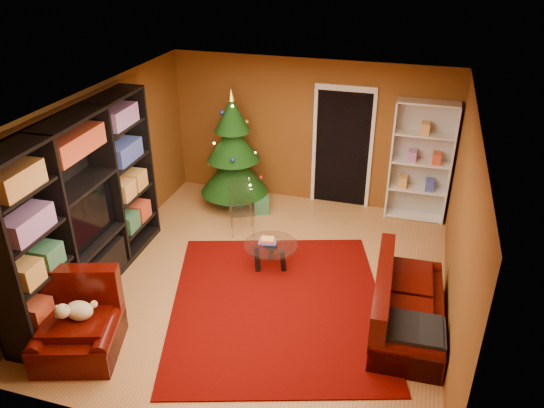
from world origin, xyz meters
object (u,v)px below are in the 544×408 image
(media_unit, at_px, (82,208))
(acrylic_chair, at_px, (242,210))
(coffee_table, at_px, (271,256))
(gift_box_teal, at_px, (236,196))
(armchair, at_px, (76,326))
(white_bookshelf, at_px, (421,162))
(sofa, at_px, (409,301))
(rug, at_px, (277,304))
(christmas_tree, at_px, (233,151))
(dog, at_px, (79,311))
(gift_box_green, at_px, (262,205))

(media_unit, xyz_separation_m, acrylic_chair, (1.51, 1.99, -0.83))
(media_unit, distance_m, coffee_table, 2.73)
(gift_box_teal, xyz_separation_m, armchair, (-0.46, -4.15, 0.24))
(white_bookshelf, xyz_separation_m, sofa, (0.07, -2.99, -0.64))
(sofa, height_order, acrylic_chair, acrylic_chair)
(coffee_table, bearing_deg, gift_box_teal, 123.86)
(rug, bearing_deg, christmas_tree, 120.75)
(dog, relative_size, acrylic_chair, 0.49)
(armchair, height_order, coffee_table, armchair)
(dog, bearing_deg, gift_box_teal, 66.67)
(media_unit, xyz_separation_m, coffee_table, (2.27, 1.11, -1.03))
(media_unit, bearing_deg, dog, -63.67)
(white_bookshelf, distance_m, coffee_table, 3.07)
(acrylic_chair, bearing_deg, gift_box_green, 58.11)
(armchair, bearing_deg, acrylic_chair, 56.92)
(media_unit, relative_size, coffee_table, 4.08)
(christmas_tree, bearing_deg, rug, -59.25)
(media_unit, distance_m, christmas_tree, 3.09)
(rug, bearing_deg, white_bookshelf, 62.05)
(rug, height_order, christmas_tree, christmas_tree)
(rug, bearing_deg, armchair, -142.80)
(dog, xyz_separation_m, acrylic_chair, (0.87, 3.17, -0.17))
(gift_box_teal, bearing_deg, christmas_tree, -144.31)
(gift_box_green, relative_size, acrylic_chair, 0.32)
(christmas_tree, relative_size, sofa, 1.16)
(gift_box_teal, distance_m, gift_box_green, 0.58)
(christmas_tree, xyz_separation_m, gift_box_teal, (0.01, 0.01, -0.89))
(gift_box_green, bearing_deg, media_unit, -120.47)
(media_unit, relative_size, acrylic_chair, 3.95)
(rug, height_order, media_unit, media_unit)
(sofa, xyz_separation_m, acrylic_chair, (-2.78, 1.66, 0.01))
(coffee_table, bearing_deg, white_bookshelf, 48.47)
(rug, distance_m, acrylic_chair, 2.07)
(rug, bearing_deg, gift_box_teal, 120.48)
(gift_box_teal, height_order, armchair, armchair)
(white_bookshelf, bearing_deg, coffee_table, -131.33)
(dog, bearing_deg, sofa, 5.06)
(acrylic_chair, bearing_deg, media_unit, -151.22)
(gift_box_teal, bearing_deg, media_unit, -110.02)
(acrylic_chair, bearing_deg, coffee_table, -73.24)
(christmas_tree, distance_m, armchair, 4.22)
(gift_box_green, relative_size, coffee_table, 0.33)
(gift_box_green, height_order, sofa, sofa)
(white_bookshelf, bearing_deg, sofa, -88.46)
(white_bookshelf, height_order, dog, white_bookshelf)
(gift_box_green, bearing_deg, armchair, -104.23)
(gift_box_teal, relative_size, gift_box_green, 1.17)
(gift_box_green, xyz_separation_m, acrylic_chair, (-0.10, -0.76, 0.28))
(media_unit, height_order, acrylic_chair, media_unit)
(armchair, bearing_deg, rug, 19.78)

